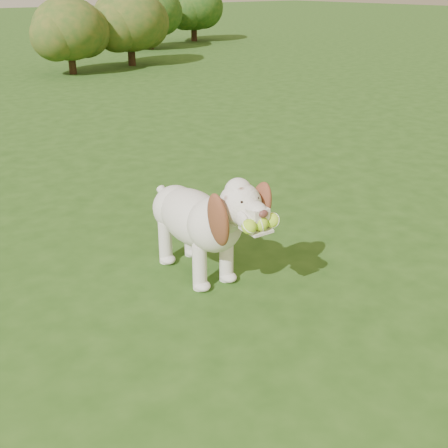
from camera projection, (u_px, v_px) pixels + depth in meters
ground at (177, 258)px, 3.79m from camera, size 80.00×80.00×0.00m
dog at (202, 218)px, 3.39m from camera, size 0.42×1.16×0.76m
shrub_f at (149, 10)px, 15.04m from camera, size 1.67×1.67×1.73m
shrub_d at (129, 20)px, 12.07m from camera, size 1.57×1.57×1.63m
shrub_h at (194, 5)px, 17.10m from camera, size 1.75×1.75×1.81m
shrub_c at (69, 29)px, 10.98m from camera, size 1.42×1.42×1.47m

